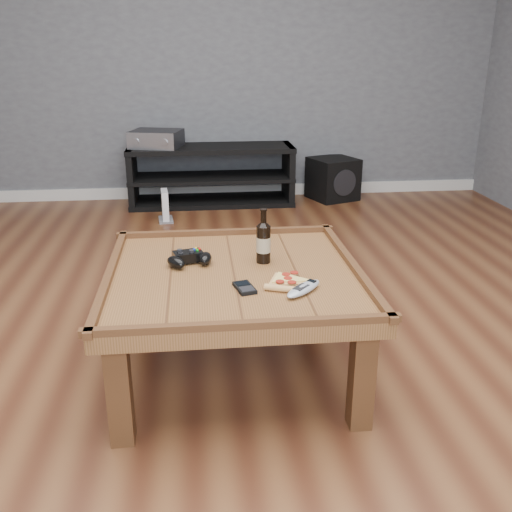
{
  "coord_description": "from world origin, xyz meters",
  "views": [
    {
      "loc": [
        -0.14,
        -2.1,
        1.3
      ],
      "look_at": [
        0.09,
        -0.01,
        0.52
      ],
      "focal_mm": 40.0,
      "sensor_mm": 36.0,
      "label": 1
    }
  ],
  "objects": [
    {
      "name": "subwoofer",
      "position": [
        1.08,
        2.8,
        0.18
      ],
      "size": [
        0.47,
        0.47,
        0.36
      ],
      "rotation": [
        0.0,
        0.0,
        0.36
      ],
      "color": "black",
      "rests_on": "ground"
    },
    {
      "name": "pizza_slice",
      "position": [
        0.19,
        -0.14,
        0.46
      ],
      "size": [
        0.23,
        0.28,
        0.03
      ],
      "rotation": [
        0.0,
        0.0,
        -0.36
      ],
      "color": "tan",
      "rests_on": "coffee_table"
    },
    {
      "name": "game_controller",
      "position": [
        -0.17,
        0.1,
        0.48
      ],
      "size": [
        0.2,
        0.16,
        0.06
      ],
      "rotation": [
        0.0,
        0.0,
        0.26
      ],
      "color": "black",
      "rests_on": "coffee_table"
    },
    {
      "name": "remote_control",
      "position": [
        0.24,
        -0.22,
        0.46
      ],
      "size": [
        0.18,
        0.18,
        0.03
      ],
      "rotation": [
        0.0,
        0.0,
        -0.76
      ],
      "color": "#A0A4AD",
      "rests_on": "coffee_table"
    },
    {
      "name": "coffee_table",
      "position": [
        0.0,
        0.0,
        0.39
      ],
      "size": [
        1.03,
        1.03,
        0.48
      ],
      "color": "brown",
      "rests_on": "ground"
    },
    {
      "name": "media_console",
      "position": [
        0.0,
        2.75,
        0.25
      ],
      "size": [
        1.4,
        0.45,
        0.5
      ],
      "color": "black",
      "rests_on": "ground"
    },
    {
      "name": "smartphone",
      "position": [
        0.03,
        -0.18,
        0.46
      ],
      "size": [
        0.09,
        0.13,
        0.02
      ],
      "rotation": [
        0.0,
        0.0,
        0.24
      ],
      "color": "black",
      "rests_on": "coffee_table"
    },
    {
      "name": "game_console",
      "position": [
        -0.38,
        2.26,
        0.11
      ],
      "size": [
        0.13,
        0.2,
        0.24
      ],
      "rotation": [
        0.0,
        0.0,
        0.09
      ],
      "color": "slate",
      "rests_on": "ground"
    },
    {
      "name": "beer_bottle",
      "position": [
        0.13,
        0.1,
        0.54
      ],
      "size": [
        0.06,
        0.06,
        0.23
      ],
      "color": "black",
      "rests_on": "coffee_table"
    },
    {
      "name": "ground",
      "position": [
        0.0,
        0.0,
        0.0
      ],
      "size": [
        6.0,
        6.0,
        0.0
      ],
      "primitive_type": "plane",
      "color": "#462314",
      "rests_on": "ground"
    },
    {
      "name": "av_receiver",
      "position": [
        -0.45,
        2.75,
        0.57
      ],
      "size": [
        0.47,
        0.42,
        0.14
      ],
      "rotation": [
        0.0,
        0.0,
        -0.27
      ],
      "color": "black",
      "rests_on": "media_console"
    },
    {
      "name": "wall_back",
      "position": [
        0.0,
        3.0,
        1.35
      ],
      "size": [
        5.0,
        0.04,
        2.7
      ],
      "primitive_type": "cube",
      "color": "#4B4C52",
      "rests_on": "ground"
    },
    {
      "name": "baseboard",
      "position": [
        0.0,
        2.99,
        0.05
      ],
      "size": [
        5.0,
        0.02,
        0.1
      ],
      "primitive_type": "cube",
      "color": "silver",
      "rests_on": "ground"
    }
  ]
}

